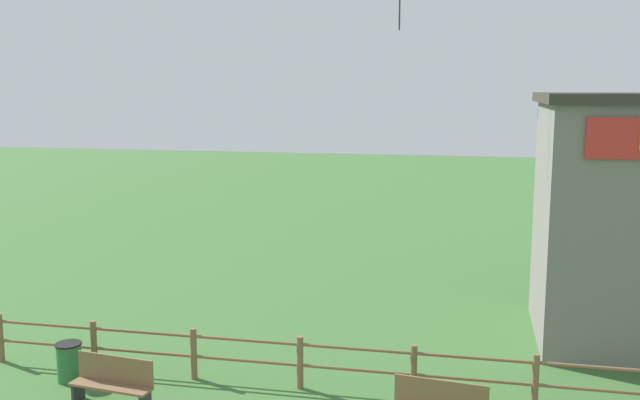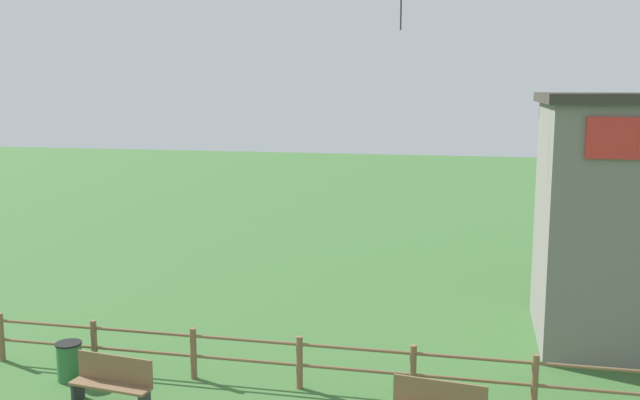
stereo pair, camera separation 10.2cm
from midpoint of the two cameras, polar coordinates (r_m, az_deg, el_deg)
The scene contains 3 objects.
wooden_fence at distance 15.36m, azimuth -1.46°, elevation -12.59°, with size 14.44×0.14×1.14m.
park_bench_near_fence at distance 15.25m, azimuth -16.09°, elevation -13.67°, with size 1.77×0.61×1.00m.
trash_bin at distance 16.73m, azimuth -19.24°, elevation -12.08°, with size 0.57×0.57×0.85m.
Camera 2 is at (3.52, -7.34, 6.30)m, focal length 40.00 mm.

